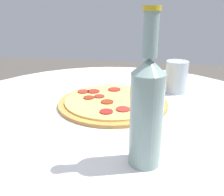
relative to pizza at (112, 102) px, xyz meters
The scene contains 4 objects.
table 0.19m from the pizza, ahead, with size 1.09×1.09×0.72m.
pizza is the anchor object (origin of this frame).
beer_bottle 0.33m from the pizza, 22.11° to the left, with size 0.06×0.06×0.29m.
drinking_glass 0.26m from the pizza, 128.11° to the left, with size 0.08×0.08×0.11m.
Camera 1 is at (0.67, 0.13, 1.01)m, focal length 40.00 mm.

